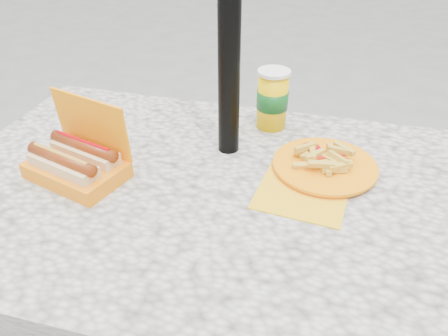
% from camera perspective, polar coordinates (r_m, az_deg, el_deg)
% --- Properties ---
extents(picnic_table, '(1.20, 0.80, 0.75)m').
position_cam_1_polar(picnic_table, '(1.01, -1.71, -7.31)').
color(picnic_table, beige).
rests_on(picnic_table, ground).
extents(umbrella_pole, '(0.05, 0.05, 2.20)m').
position_cam_1_polar(umbrella_pole, '(0.94, 0.72, 21.06)').
color(umbrella_pole, black).
rests_on(umbrella_pole, ground).
extents(hotdog_box, '(0.24, 0.19, 0.17)m').
position_cam_1_polar(hotdog_box, '(1.01, -18.66, 0.78)').
color(hotdog_box, orange).
rests_on(hotdog_box, picnic_table).
extents(fries_plate, '(0.26, 0.32, 0.05)m').
position_cam_1_polar(fries_plate, '(1.01, 12.77, 0.24)').
color(fries_plate, yellow).
rests_on(fries_plate, picnic_table).
extents(soda_cup, '(0.08, 0.08, 0.16)m').
position_cam_1_polar(soda_cup, '(1.15, 6.34, 8.93)').
color(soda_cup, '#FFC400').
rests_on(soda_cup, picnic_table).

